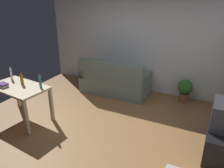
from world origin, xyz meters
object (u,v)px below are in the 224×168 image
(potted_plant, at_px, (185,89))
(bottle_clear, at_px, (11,74))
(tv_stand, at_px, (220,139))
(desk, at_px, (19,91))
(bottle_amber, at_px, (22,80))
(couch, at_px, (114,82))
(book_stack, at_px, (2,85))
(bottle_tall, at_px, (40,82))

(potted_plant, height_order, bottle_clear, bottle_clear)
(tv_stand, height_order, desk, desk)
(desk, xyz_separation_m, bottle_amber, (0.01, 0.10, 0.22))
(couch, height_order, tv_stand, couch)
(potted_plant, height_order, book_stack, book_stack)
(couch, distance_m, desk, 2.38)
(tv_stand, distance_m, bottle_amber, 3.88)
(couch, height_order, bottle_amber, bottle_amber)
(bottle_amber, bearing_deg, potted_plant, 37.86)
(bottle_tall, height_order, book_stack, bottle_tall)
(tv_stand, relative_size, potted_plant, 1.93)
(desk, height_order, bottle_tall, bottle_tall)
(bottle_amber, bearing_deg, book_stack, -137.30)
(couch, distance_m, potted_plant, 1.79)
(bottle_amber, xyz_separation_m, bottle_tall, (0.46, 0.04, 0.02))
(tv_stand, xyz_separation_m, potted_plant, (-0.87, 1.64, 0.09))
(tv_stand, height_order, book_stack, book_stack)
(couch, height_order, potted_plant, couch)
(couch, relative_size, book_stack, 6.94)
(bottle_clear, relative_size, bottle_tall, 1.01)
(desk, distance_m, bottle_amber, 0.24)
(desk, distance_m, bottle_clear, 0.52)
(bottle_amber, bearing_deg, desk, -97.18)
(couch, relative_size, bottle_amber, 7.17)
(desk, bearing_deg, couch, 66.80)
(desk, relative_size, bottle_tall, 4.56)
(book_stack, bearing_deg, tv_stand, 12.19)
(book_stack, bearing_deg, bottle_clear, 111.59)
(bottle_clear, xyz_separation_m, bottle_amber, (0.43, -0.11, -0.02))
(bottle_clear, xyz_separation_m, bottle_tall, (0.89, -0.07, -0.00))
(potted_plant, height_order, bottle_tall, bottle_tall)
(couch, bearing_deg, bottle_clear, 49.38)
(bottle_clear, bearing_deg, potted_plant, 32.83)
(tv_stand, height_order, bottle_clear, bottle_clear)
(tv_stand, bearing_deg, couch, 63.10)
(book_stack, bearing_deg, couch, 57.03)
(tv_stand, height_order, potted_plant, potted_plant)
(couch, relative_size, desk, 1.38)
(bottle_clear, bearing_deg, desk, -26.97)
(desk, xyz_separation_m, potted_plant, (2.92, 2.36, -0.32))
(tv_stand, distance_m, bottle_tall, 3.43)
(potted_plant, bearing_deg, tv_stand, -62.19)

